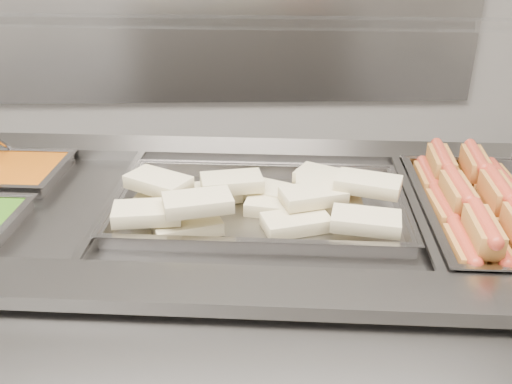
{
  "coord_description": "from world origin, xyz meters",
  "views": [
    {
      "loc": [
        0.12,
        -0.9,
        1.65
      ],
      "look_at": [
        0.16,
        0.42,
        0.99
      ],
      "focal_mm": 40.0,
      "sensor_mm": 36.0,
      "label": 1
    }
  ],
  "objects_px": {
    "pan_wraps": "(260,210)",
    "steam_counter": "(238,343)",
    "sneeze_guard": "(241,30)",
    "pan_hotdogs": "(494,222)"
  },
  "relations": [
    {
      "from": "pan_wraps",
      "to": "steam_counter",
      "type": "bearing_deg",
      "value": 175.21
    },
    {
      "from": "sneeze_guard",
      "to": "pan_hotdogs",
      "type": "relative_size",
      "value": 2.89
    },
    {
      "from": "steam_counter",
      "to": "sneeze_guard",
      "type": "distance_m",
      "value": 0.91
    },
    {
      "from": "pan_hotdogs",
      "to": "pan_wraps",
      "type": "bearing_deg",
      "value": 175.21
    },
    {
      "from": "steam_counter",
      "to": "sneeze_guard",
      "type": "height_order",
      "value": "sneeze_guard"
    },
    {
      "from": "steam_counter",
      "to": "sneeze_guard",
      "type": "relative_size",
      "value": 1.16
    },
    {
      "from": "steam_counter",
      "to": "pan_hotdogs",
      "type": "height_order",
      "value": "pan_hotdogs"
    },
    {
      "from": "steam_counter",
      "to": "pan_wraps",
      "type": "xyz_separation_m",
      "value": [
        0.06,
        -0.01,
        0.46
      ]
    },
    {
      "from": "steam_counter",
      "to": "sneeze_guard",
      "type": "bearing_deg",
      "value": 85.21
    },
    {
      "from": "pan_wraps",
      "to": "sneeze_guard",
      "type": "bearing_deg",
      "value": 100.55
    }
  ]
}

